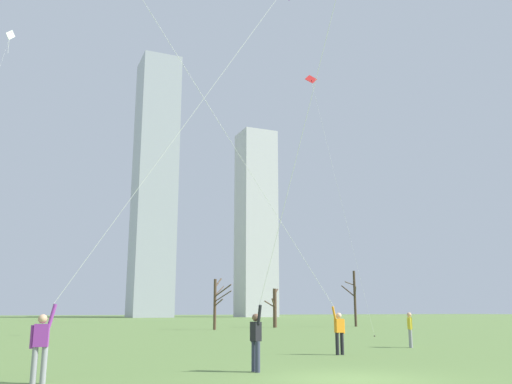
# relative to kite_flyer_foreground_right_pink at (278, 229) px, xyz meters

# --- Properties ---
(ground_plane) EXTENTS (400.00, 400.00, 0.00)m
(ground_plane) POSITION_rel_kite_flyer_foreground_right_pink_xyz_m (-1.00, -6.19, -4.73)
(ground_plane) COLOR #5B7A3D
(kite_flyer_foreground_right_pink) EXTENTS (14.03, 2.99, 18.58)m
(kite_flyer_foreground_right_pink) POSITION_rel_kite_flyer_foreground_right_pink_xyz_m (0.00, 0.00, 0.00)
(kite_flyer_foreground_right_pink) COLOR black
(kite_flyer_foreground_right_pink) RESTS_ON ground
(kite_flyer_midfield_left_blue) EXTENTS (1.26, 6.22, 13.41)m
(kite_flyer_midfield_left_blue) POSITION_rel_kite_flyer_foreground_right_pink_xyz_m (-2.29, -4.95, -0.98)
(kite_flyer_midfield_left_blue) COLOR #33384C
(kite_flyer_midfield_left_blue) RESTS_ON ground
(kite_flyer_foreground_left_purple) EXTENTS (7.76, 0.86, 13.13)m
(kite_flyer_foreground_left_purple) POSITION_rel_kite_flyer_foreground_right_pink_xyz_m (-6.59, -4.08, -0.96)
(kite_flyer_foreground_left_purple) COLOR gray
(kite_flyer_foreground_left_purple) RESTS_ON ground
(bystander_watching_nearby) EXTENTS (0.35, 0.44, 1.62)m
(bystander_watching_nearby) POSITION_rel_kite_flyer_foreground_right_pink_xyz_m (8.26, 2.94, -3.83)
(bystander_watching_nearby) COLOR gray
(bystander_watching_nearby) RESTS_ON ground
(distant_kite_high_overhead_white) EXTENTS (3.73, 4.47, 22.90)m
(distant_kite_high_overhead_white) POSITION_rel_kite_flyer_foreground_right_pink_xyz_m (-11.71, 23.47, 14.76)
(distant_kite_high_overhead_white) COLOR white
(distant_kite_high_overhead_white) RESTS_ON ground
(distant_kite_drifting_right_red) EXTENTS (4.98, 0.47, 17.98)m
(distant_kite_drifting_right_red) POSITION_rel_kite_flyer_foreground_right_pink_xyz_m (9.21, 12.58, 10.63)
(distant_kite_drifting_right_red) COLOR red
(distant_kite_drifting_right_red) RESTS_ON ground
(bare_tree_left_of_center) EXTENTS (2.02, 2.27, 3.97)m
(bare_tree_left_of_center) POSITION_rel_kite_flyer_foreground_right_pink_xyz_m (15.21, 32.93, -2.68)
(bare_tree_left_of_center) COLOR #4C3828
(bare_tree_left_of_center) RESTS_ON ground
(bare_tree_far_right_edge) EXTENTS (1.23, 2.37, 4.66)m
(bare_tree_far_right_edge) POSITION_rel_kite_flyer_foreground_right_pink_xyz_m (7.59, 29.17, -2.21)
(bare_tree_far_right_edge) COLOR #4C3828
(bare_tree_far_right_edge) RESTS_ON ground
(bare_tree_leftmost) EXTENTS (1.30, 2.98, 5.99)m
(bare_tree_leftmost) POSITION_rel_kite_flyer_foreground_right_pink_xyz_m (24.81, 32.82, -1.62)
(bare_tree_leftmost) COLOR #423326
(bare_tree_leftmost) RESTS_ON ground
(skyline_tall_tower) EXTENTS (10.04, 11.00, 68.38)m
(skyline_tall_tower) POSITION_rel_kite_flyer_foreground_right_pink_xyz_m (20.67, 118.20, 29.46)
(skyline_tall_tower) COLOR #9EA3AD
(skyline_tall_tower) RESTS_ON ground
(skyline_wide_slab) EXTENTS (9.50, 8.94, 51.04)m
(skyline_wide_slab) POSITION_rel_kite_flyer_foreground_right_pink_xyz_m (48.92, 116.83, 20.79)
(skyline_wide_slab) COLOR #B2B2B7
(skyline_wide_slab) RESTS_ON ground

